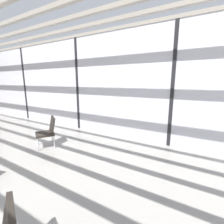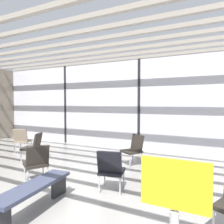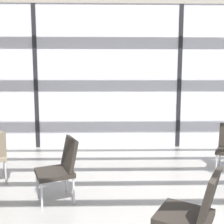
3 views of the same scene
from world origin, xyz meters
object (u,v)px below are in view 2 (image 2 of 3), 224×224
(lounge_chair_3, at_px, (111,168))
(lounge_chair_6, at_px, (37,161))
(parked_airplane, at_px, (187,101))
(lounge_chair_5, at_px, (22,139))
(lounge_chair_1, at_px, (34,145))
(waiting_bench, at_px, (34,191))
(lounge_chair_4, at_px, (134,148))

(lounge_chair_3, bearing_deg, lounge_chair_6, -3.10)
(parked_airplane, distance_m, lounge_chair_6, 9.46)
(lounge_chair_5, bearing_deg, lounge_chair_6, 120.47)
(parked_airplane, xyz_separation_m, lounge_chair_5, (-4.80, -7.24, -1.44))
(parked_airplane, xyz_separation_m, lounge_chair_1, (-3.56, -7.86, -1.44))
(lounge_chair_1, height_order, lounge_chair_6, same)
(lounge_chair_3, height_order, lounge_chair_5, same)
(lounge_chair_6, xyz_separation_m, waiting_bench, (0.93, -0.94, -0.13))
(lounge_chair_3, relative_size, lounge_chair_5, 1.00)
(lounge_chair_5, distance_m, waiting_bench, 4.58)
(lounge_chair_3, height_order, waiting_bench, lounge_chair_3)
(lounge_chair_5, distance_m, lounge_chair_6, 3.27)
(lounge_chair_3, distance_m, waiting_bench, 1.48)
(lounge_chair_1, relative_size, lounge_chair_6, 1.00)
(lounge_chair_6, height_order, waiting_bench, lounge_chair_6)
(lounge_chair_1, height_order, lounge_chair_3, same)
(parked_airplane, relative_size, lounge_chair_6, 13.07)
(lounge_chair_1, xyz_separation_m, lounge_chair_4, (2.91, 1.02, 0.00))
(lounge_chair_5, bearing_deg, waiting_bench, 117.42)
(lounge_chair_3, bearing_deg, parked_airplane, -105.77)
(lounge_chair_4, xyz_separation_m, lounge_chair_6, (-1.46, -2.28, 0.00))
(parked_airplane, height_order, lounge_chair_3, parked_airplane)
(lounge_chair_4, relative_size, lounge_chair_5, 1.00)
(lounge_chair_5, bearing_deg, lounge_chair_3, 135.68)
(lounge_chair_5, relative_size, lounge_chair_6, 1.00)
(lounge_chair_5, height_order, lounge_chair_6, same)
(waiting_bench, bearing_deg, lounge_chair_5, 47.12)
(lounge_chair_3, relative_size, waiting_bench, 0.51)
(lounge_chair_1, relative_size, lounge_chair_5, 1.00)
(parked_airplane, bearing_deg, lounge_chair_3, -92.65)
(lounge_chair_1, xyz_separation_m, waiting_bench, (2.37, -2.20, -0.13))
(lounge_chair_3, xyz_separation_m, lounge_chair_5, (-4.40, 1.57, 0.00))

